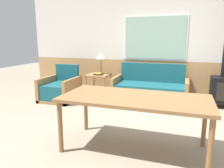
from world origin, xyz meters
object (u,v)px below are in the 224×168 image
at_px(side_table, 99,78).
at_px(wood_stove, 223,80).
at_px(couch, 150,90).
at_px(dining_table, 135,102).
at_px(table_lamp, 101,56).
at_px(armchair, 60,90).

bearing_deg(side_table, wood_stove, 1.45).
distance_m(couch, dining_table, 2.39).
bearing_deg(dining_table, table_lamp, 120.27).
height_order(armchair, dining_table, armchair).
xyz_separation_m(couch, armchair, (-2.03, -0.59, -0.01)).
distance_m(couch, wood_stove, 1.57).
distance_m(side_table, dining_table, 2.73).
xyz_separation_m(couch, table_lamp, (-1.24, 0.06, 0.75)).
distance_m(side_table, table_lamp, 0.54).
xyz_separation_m(couch, side_table, (-1.27, -0.03, 0.22)).
bearing_deg(wood_stove, table_lamp, 179.54).
xyz_separation_m(armchair, side_table, (0.76, 0.56, 0.23)).
relative_size(side_table, table_lamp, 1.07).
xyz_separation_m(armchair, dining_table, (2.20, -1.76, 0.41)).
bearing_deg(couch, table_lamp, 177.20).
xyz_separation_m(side_table, wood_stove, (2.81, 0.07, 0.12)).
bearing_deg(dining_table, side_table, 121.79).
xyz_separation_m(side_table, table_lamp, (0.03, 0.09, 0.53)).
bearing_deg(wood_stove, couch, -178.57).
distance_m(dining_table, wood_stove, 2.75).
relative_size(couch, table_lamp, 3.18).
xyz_separation_m(side_table, dining_table, (1.44, -2.32, 0.18)).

